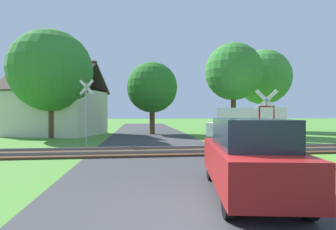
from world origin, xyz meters
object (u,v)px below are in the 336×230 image
tree_far (263,77)px  parked_car (249,157)px  crossing_sign_far (86,108)px  mail_truck (248,123)px  stop_sign_near (266,119)px  tree_center (152,88)px  tree_left (51,71)px  tree_right (233,72)px  house (56,111)px

tree_far → parked_car: bearing=-117.3°
crossing_sign_far → mail_truck: (10.21, 1.21, -0.96)m
stop_sign_near → tree_far: tree_far is taller
crossing_sign_far → parked_car: 11.19m
tree_center → tree_left: (-7.77, -2.76, 0.91)m
crossing_sign_far → mail_truck: size_ratio=0.73×
crossing_sign_far → tree_center: (4.21, 8.04, 1.98)m
tree_center → tree_right: tree_right is taller
house → stop_sign_near: bearing=-32.6°
parked_car → stop_sign_near: bearing=67.4°
tree_center → tree_far: (11.72, 2.53, 1.45)m
crossing_sign_far → tree_center: 9.29m
tree_center → tree_left: tree_left is taller
house → tree_center: tree_center is taller
stop_sign_near → parked_car: (-2.45, -3.95, -0.77)m
stop_sign_near → tree_center: size_ratio=0.44×
tree_right → crossing_sign_far: bearing=-151.3°
stop_sign_near → tree_center: 14.47m
crossing_sign_far → tree_right: size_ratio=0.49×
tree_right → tree_left: bearing=-177.0°
tree_center → stop_sign_near: bearing=-74.9°
tree_right → mail_truck: tree_right is taller
tree_far → tree_center: bearing=-167.8°
tree_center → house: bearing=178.7°
parked_car → mail_truck: bearing=75.7°
stop_sign_near → tree_right: (3.09, 11.76, 3.73)m
stop_sign_near → tree_right: 12.72m
house → tree_far: size_ratio=1.05×
house → tree_left: tree_left is taller
tree_far → mail_truck: 11.82m
crossing_sign_far → house: (-4.14, 8.24, -0.10)m
stop_sign_near → crossing_sign_far: bearing=-23.5°
house → tree_right: (15.15, -2.20, 3.30)m
stop_sign_near → parked_car: size_ratio=0.67×
mail_truck → tree_far: bearing=-5.4°
stop_sign_near → tree_center: tree_center is taller
stop_sign_near → tree_right: size_ratio=0.36×
tree_center → tree_far: size_ratio=0.76×
tree_left → tree_center: bearing=19.6°
tree_far → stop_sign_near: bearing=-116.2°
stop_sign_near → mail_truck: (2.29, 6.93, -0.42)m
stop_sign_near → house: house is taller
tree_far → house: bearing=-173.4°
house → tree_right: 15.66m
house → tree_left: bearing=-62.3°
house → mail_truck: house is taller
tree_far → tree_right: bearing=-137.3°
crossing_sign_far → tree_center: size_ratio=0.59×
tree_far → tree_left: 20.20m
house → mail_truck: size_ratio=1.71×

